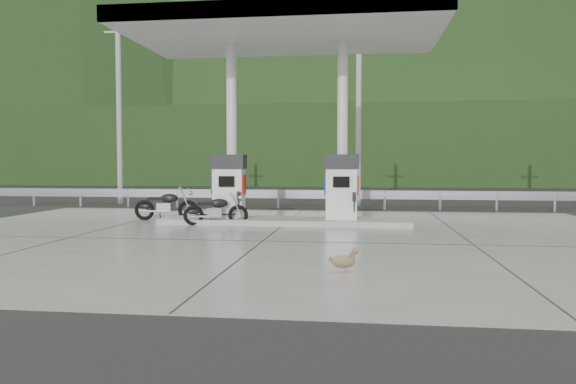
# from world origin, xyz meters

# --- Properties ---
(ground) EXTENTS (160.00, 160.00, 0.00)m
(ground) POSITION_xyz_m (0.00, 0.00, 0.00)
(ground) COLOR black
(ground) RESTS_ON ground
(forecourt_apron) EXTENTS (18.00, 14.00, 0.02)m
(forecourt_apron) POSITION_xyz_m (0.00, 0.00, 0.01)
(forecourt_apron) COLOR slate
(forecourt_apron) RESTS_ON ground
(pump_island) EXTENTS (7.00, 1.40, 0.15)m
(pump_island) POSITION_xyz_m (0.00, 2.50, 0.10)
(pump_island) COLOR gray
(pump_island) RESTS_ON forecourt_apron
(gas_pump_left) EXTENTS (0.95, 0.55, 1.80)m
(gas_pump_left) POSITION_xyz_m (-1.60, 2.50, 1.07)
(gas_pump_left) COLOR silver
(gas_pump_left) RESTS_ON pump_island
(gas_pump_right) EXTENTS (0.95, 0.55, 1.80)m
(gas_pump_right) POSITION_xyz_m (1.60, 2.50, 1.07)
(gas_pump_right) COLOR silver
(gas_pump_right) RESTS_ON pump_island
(canopy_column_left) EXTENTS (0.30, 0.30, 5.00)m
(canopy_column_left) POSITION_xyz_m (-1.60, 2.90, 2.67)
(canopy_column_left) COLOR silver
(canopy_column_left) RESTS_ON pump_island
(canopy_column_right) EXTENTS (0.30, 0.30, 5.00)m
(canopy_column_right) POSITION_xyz_m (1.60, 2.90, 2.67)
(canopy_column_right) COLOR silver
(canopy_column_right) RESTS_ON pump_island
(canopy_roof) EXTENTS (8.50, 5.00, 0.40)m
(canopy_roof) POSITION_xyz_m (0.00, 2.50, 5.37)
(canopy_roof) COLOR silver
(canopy_roof) RESTS_ON canopy_column_left
(guardrail) EXTENTS (26.00, 0.16, 1.42)m
(guardrail) POSITION_xyz_m (0.00, 8.00, 0.71)
(guardrail) COLOR #919398
(guardrail) RESTS_ON ground
(road) EXTENTS (60.00, 7.00, 0.01)m
(road) POSITION_xyz_m (0.00, 11.50, 0.00)
(road) COLOR black
(road) RESTS_ON ground
(utility_pole_a) EXTENTS (0.22, 0.22, 8.00)m
(utility_pole_a) POSITION_xyz_m (-8.00, 9.50, 4.00)
(utility_pole_a) COLOR gray
(utility_pole_a) RESTS_ON ground
(utility_pole_b) EXTENTS (0.22, 0.22, 8.00)m
(utility_pole_b) POSITION_xyz_m (2.00, 9.50, 4.00)
(utility_pole_b) COLOR gray
(utility_pole_b) RESTS_ON ground
(tree_band) EXTENTS (80.00, 6.00, 6.00)m
(tree_band) POSITION_xyz_m (0.00, 30.00, 3.00)
(tree_band) COLOR black
(tree_band) RESTS_ON ground
(forested_hills) EXTENTS (100.00, 40.00, 140.00)m
(forested_hills) POSITION_xyz_m (0.00, 60.00, 0.00)
(forested_hills) COLOR black
(forested_hills) RESTS_ON ground
(motorcycle_left) EXTENTS (1.84, 0.65, 0.86)m
(motorcycle_left) POSITION_xyz_m (-3.66, 3.05, 0.45)
(motorcycle_left) COLOR black
(motorcycle_left) RESTS_ON forecourt_apron
(motorcycle_right) EXTENTS (1.74, 0.94, 0.79)m
(motorcycle_right) POSITION_xyz_m (-1.84, 1.98, 0.41)
(motorcycle_right) COLOR black
(motorcycle_right) RESTS_ON forecourt_apron
(duck) EXTENTS (0.47, 0.13, 0.34)m
(duck) POSITION_xyz_m (1.88, -4.31, 0.19)
(duck) COLOR brown
(duck) RESTS_ON forecourt_apron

